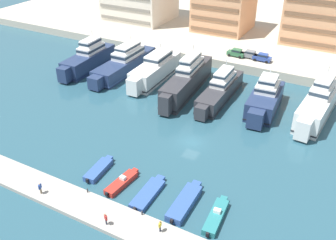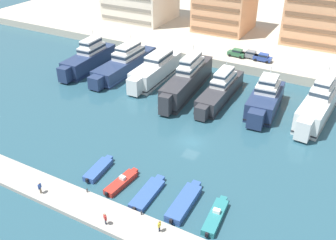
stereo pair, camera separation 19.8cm
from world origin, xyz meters
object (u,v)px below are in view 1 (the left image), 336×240
(yacht_navy_far_left, at_px, (88,59))
(motorboat_blue_center_left, at_px, (185,202))
(yacht_white_mid_left, at_px, (155,70))
(motorboat_blue_far_left, at_px, (99,169))
(pedestrian_mid_deck, at_px, (40,187))
(car_blue_mid_left, at_px, (262,57))
(yacht_charcoal_center, at_px, (220,89))
(pedestrian_near_edge, at_px, (160,225))
(motorboat_blue_mid_left, at_px, (148,193))
(motorboat_teal_center, at_px, (216,216))
(pedestrian_far_side, at_px, (106,218))
(yacht_white_mid_right, at_px, (319,103))
(yacht_navy_left, at_px, (125,63))
(yacht_charcoal_center_left, at_px, (187,79))
(motorboat_red_left, at_px, (122,182))
(yacht_navy_center_right, at_px, (265,99))
(car_grey_left, at_px, (250,54))
(car_green_far_left, at_px, (236,53))

(yacht_navy_far_left, height_order, motorboat_blue_center_left, yacht_navy_far_left)
(yacht_white_mid_left, height_order, motorboat_blue_far_left, yacht_white_mid_left)
(pedestrian_mid_deck, bearing_deg, car_blue_mid_left, 76.89)
(yacht_navy_far_left, bearing_deg, yacht_charcoal_center, 0.92)
(motorboat_blue_center_left, height_order, pedestrian_near_edge, pedestrian_near_edge)
(motorboat_blue_mid_left, relative_size, motorboat_blue_center_left, 0.91)
(yacht_navy_far_left, bearing_deg, pedestrian_mid_deck, -59.38)
(pedestrian_near_edge, bearing_deg, yacht_navy_far_left, 137.87)
(motorboat_blue_mid_left, distance_m, motorboat_teal_center, 9.56)
(pedestrian_mid_deck, height_order, pedestrian_far_side, pedestrian_mid_deck)
(car_blue_mid_left, bearing_deg, yacht_white_mid_right, -47.29)
(yacht_white_mid_left, bearing_deg, yacht_navy_left, 177.43)
(yacht_navy_left, height_order, yacht_charcoal_center_left, yacht_charcoal_center_left)
(yacht_white_mid_right, distance_m, pedestrian_far_side, 43.50)
(yacht_charcoal_center, relative_size, pedestrian_near_edge, 12.15)
(motorboat_red_left, height_order, pedestrian_far_side, pedestrian_far_side)
(yacht_navy_center_right, distance_m, motorboat_blue_far_left, 33.51)
(motorboat_blue_mid_left, bearing_deg, car_blue_mid_left, 89.19)
(yacht_charcoal_center, height_order, motorboat_red_left, yacht_charcoal_center)
(yacht_charcoal_center_left, relative_size, pedestrian_far_side, 13.54)
(yacht_white_mid_right, xyz_separation_m, motorboat_teal_center, (-6.24, -32.24, -2.24))
(yacht_white_mid_left, bearing_deg, motorboat_blue_far_left, -74.02)
(yacht_white_mid_right, relative_size, car_blue_mid_left, 4.85)
(yacht_charcoal_center_left, distance_m, motorboat_blue_center_left, 33.06)
(yacht_navy_center_right, distance_m, pedestrian_far_side, 38.60)
(yacht_charcoal_center, distance_m, pedestrian_near_edge, 36.56)
(motorboat_blue_mid_left, relative_size, car_blue_mid_left, 1.80)
(yacht_navy_center_right, bearing_deg, pedestrian_mid_deck, -117.00)
(motorboat_blue_mid_left, bearing_deg, pedestrian_mid_deck, -150.55)
(motorboat_blue_mid_left, xyz_separation_m, motorboat_blue_center_left, (5.10, 0.69, 0.15))
(yacht_white_mid_left, xyz_separation_m, car_blue_mid_left, (18.65, 16.43, 0.73))
(yacht_charcoal_center_left, relative_size, motorboat_blue_mid_left, 3.05)
(car_blue_mid_left, bearing_deg, car_grey_left, 171.34)
(motorboat_red_left, distance_m, motorboat_blue_mid_left, 4.33)
(yacht_navy_far_left, xyz_separation_m, motorboat_blue_far_left, (25.51, -29.41, -2.05))
(yacht_navy_center_right, distance_m, pedestrian_mid_deck, 42.00)
(yacht_white_mid_right, xyz_separation_m, car_blue_mid_left, (-15.09, 16.35, 0.34))
(yacht_white_mid_right, height_order, car_grey_left, yacht_white_mid_right)
(car_grey_left, height_order, car_blue_mid_left, same)
(motorboat_blue_far_left, xyz_separation_m, motorboat_blue_mid_left, (8.88, -0.86, -0.07))
(yacht_navy_left, distance_m, car_green_far_left, 26.13)
(yacht_navy_left, bearing_deg, yacht_white_mid_right, -0.39)
(motorboat_blue_mid_left, bearing_deg, car_grey_left, 92.78)
(yacht_navy_center_right, distance_m, motorboat_teal_center, 30.23)
(motorboat_blue_far_left, distance_m, motorboat_red_left, 4.62)
(yacht_charcoal_center_left, bearing_deg, car_grey_left, 70.28)
(motorboat_red_left, bearing_deg, motorboat_teal_center, 1.41)
(car_green_far_left, bearing_deg, motorboat_teal_center, -72.74)
(pedestrian_far_side, bearing_deg, motorboat_blue_center_left, 50.56)
(motorboat_blue_center_left, bearing_deg, motorboat_red_left, -176.21)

